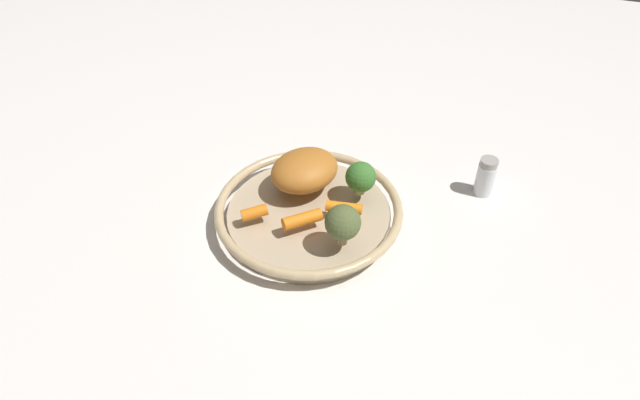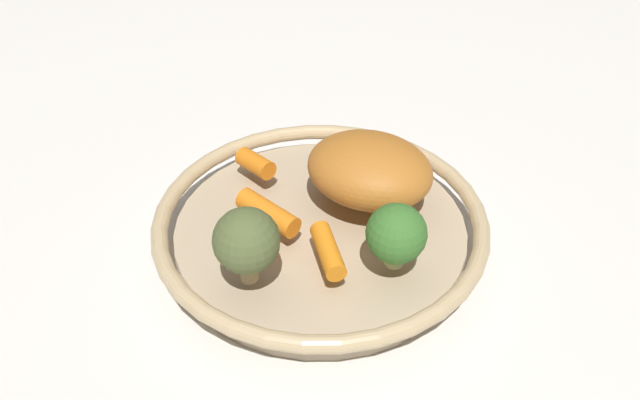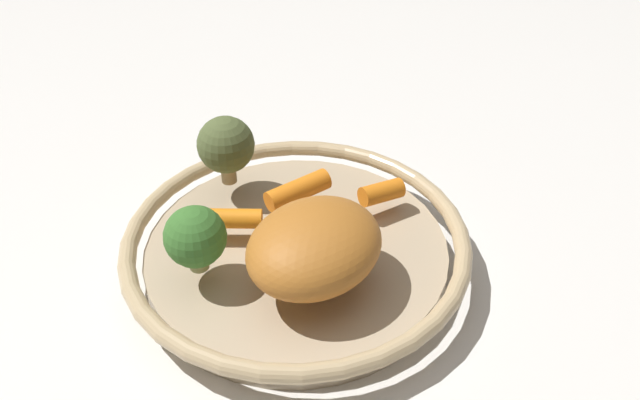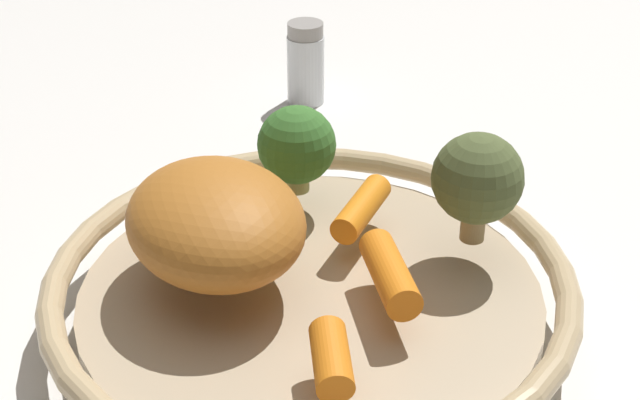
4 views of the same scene
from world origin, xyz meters
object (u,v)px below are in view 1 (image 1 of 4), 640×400
at_px(roast_chicken_piece, 305,170).
at_px(baby_carrot_center, 254,213).
at_px(broccoli_floret_mid, 343,223).
at_px(serving_bowl, 309,213).
at_px(broccoli_floret_edge, 361,177).
at_px(salt_shaker, 486,177).
at_px(baby_carrot_right, 302,219).
at_px(baby_carrot_near_rim, 344,208).

relative_size(roast_chicken_piece, baby_carrot_center, 2.87).
relative_size(baby_carrot_center, broccoli_floret_mid, 0.60).
xyz_separation_m(serving_bowl, broccoli_floret_edge, (-0.06, 0.08, 0.06)).
xyz_separation_m(roast_chicken_piece, baby_carrot_center, (0.11, -0.05, -0.02)).
distance_m(serving_bowl, roast_chicken_piece, 0.08).
height_order(broccoli_floret_mid, salt_shaker, broccoli_floret_mid).
bearing_deg(broccoli_floret_mid, serving_bowl, -131.00).
bearing_deg(baby_carrot_right, salt_shaker, 129.97).
xyz_separation_m(baby_carrot_center, baby_carrot_near_rim, (-0.06, 0.14, -0.00)).
distance_m(baby_carrot_center, salt_shaker, 0.43).
xyz_separation_m(serving_bowl, baby_carrot_center, (0.06, -0.08, 0.03)).
bearing_deg(broccoli_floret_edge, broccoli_floret_mid, 2.52).
height_order(roast_chicken_piece, baby_carrot_near_rim, roast_chicken_piece).
bearing_deg(serving_bowl, baby_carrot_center, -51.59).
bearing_deg(serving_bowl, salt_shaker, 122.63).
xyz_separation_m(baby_carrot_center, broccoli_floret_edge, (-0.12, 0.15, 0.02)).
xyz_separation_m(baby_carrot_right, broccoli_floret_mid, (0.02, 0.07, 0.03)).
relative_size(serving_bowl, baby_carrot_right, 4.91).
height_order(serving_bowl, broccoli_floret_mid, broccoli_floret_mid).
distance_m(baby_carrot_near_rim, salt_shaker, 0.29).
height_order(baby_carrot_center, broccoli_floret_mid, broccoli_floret_mid).
height_order(baby_carrot_right, broccoli_floret_mid, broccoli_floret_mid).
relative_size(baby_carrot_center, salt_shaker, 0.56).
height_order(serving_bowl, broccoli_floret_edge, broccoli_floret_edge).
bearing_deg(baby_carrot_center, serving_bowl, 128.41).
xyz_separation_m(baby_carrot_near_rim, baby_carrot_right, (0.05, -0.06, 0.00)).
distance_m(baby_carrot_center, broccoli_floret_edge, 0.19).
relative_size(serving_bowl, baby_carrot_center, 7.47).
xyz_separation_m(roast_chicken_piece, baby_carrot_near_rim, (0.05, 0.09, -0.02)).
height_order(roast_chicken_piece, baby_carrot_right, roast_chicken_piece).
xyz_separation_m(baby_carrot_near_rim, broccoli_floret_mid, (0.07, 0.02, 0.03)).
distance_m(serving_bowl, broccoli_floret_edge, 0.11).
distance_m(baby_carrot_center, baby_carrot_right, 0.08).
height_order(serving_bowl, salt_shaker, salt_shaker).
xyz_separation_m(roast_chicken_piece, salt_shaker, (-0.13, 0.31, -0.04)).
distance_m(baby_carrot_right, broccoli_floret_edge, 0.13).
height_order(baby_carrot_near_rim, broccoli_floret_mid, broccoli_floret_mid).
bearing_deg(broccoli_floret_mid, baby_carrot_center, -94.06).
distance_m(baby_carrot_near_rim, broccoli_floret_edge, 0.06).
bearing_deg(baby_carrot_center, baby_carrot_near_rim, 113.12).
bearing_deg(baby_carrot_near_rim, serving_bowl, -90.44).
xyz_separation_m(baby_carrot_center, baby_carrot_right, (-0.01, 0.08, 0.00)).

